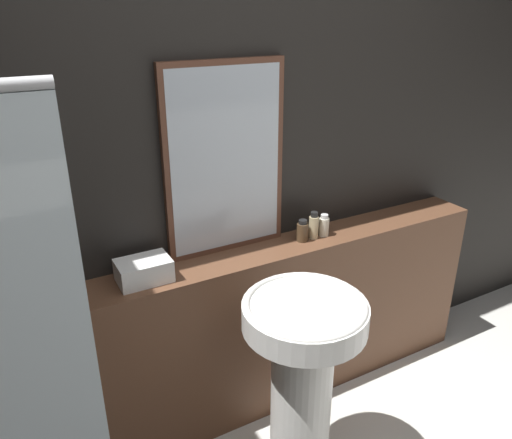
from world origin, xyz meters
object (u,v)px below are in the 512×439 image
(pedestal_sink, at_px, (302,376))
(conditioner_bottle, at_px, (314,226))
(lotion_bottle, at_px, (324,226))
(towel_stack, at_px, (144,271))
(mirror, at_px, (226,161))
(shampoo_bottle, at_px, (302,231))

(pedestal_sink, distance_m, conditioner_bottle, 0.73)
(pedestal_sink, bearing_deg, conditioner_bottle, 52.32)
(conditioner_bottle, xyz_separation_m, lotion_bottle, (0.06, 0.00, -0.01))
(pedestal_sink, xyz_separation_m, lotion_bottle, (0.45, 0.50, 0.37))
(towel_stack, height_order, lotion_bottle, lotion_bottle)
(mirror, height_order, shampoo_bottle, mirror)
(towel_stack, bearing_deg, conditioner_bottle, 0.00)
(pedestal_sink, height_order, shampoo_bottle, shampoo_bottle)
(shampoo_bottle, distance_m, lotion_bottle, 0.13)
(towel_stack, relative_size, lotion_bottle, 1.94)
(pedestal_sink, distance_m, lotion_bottle, 0.76)
(mirror, bearing_deg, lotion_bottle, -11.85)
(lotion_bottle, bearing_deg, towel_stack, 180.00)
(shampoo_bottle, bearing_deg, towel_stack, 180.00)
(conditioner_bottle, relative_size, lotion_bottle, 1.23)
(pedestal_sink, xyz_separation_m, mirror, (-0.03, 0.60, 0.74))
(shampoo_bottle, bearing_deg, pedestal_sink, -122.74)
(mirror, relative_size, lotion_bottle, 7.63)
(towel_stack, height_order, conditioner_bottle, conditioner_bottle)
(lotion_bottle, bearing_deg, mirror, 168.15)
(shampoo_bottle, bearing_deg, lotion_bottle, 0.00)
(mirror, bearing_deg, conditioner_bottle, -13.55)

